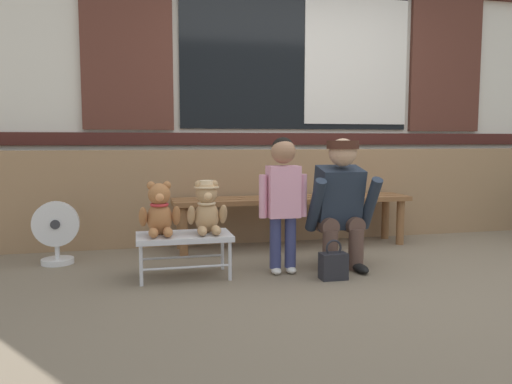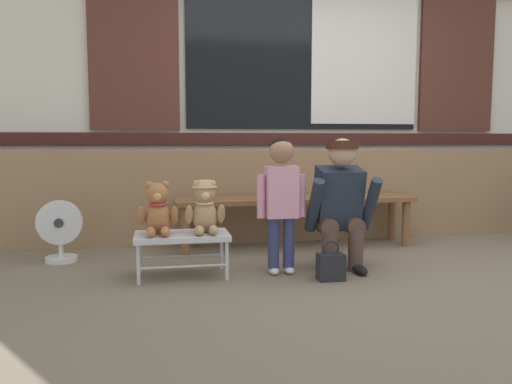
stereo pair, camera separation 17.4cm
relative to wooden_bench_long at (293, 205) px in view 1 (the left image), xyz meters
The scene contains 11 objects.
ground_plane 1.16m from the wooden_bench_long, 74.63° to the right, with size 60.00×60.00×0.00m, color #756651.
brick_low_wall 0.47m from the wooden_bench_long, 51.40° to the left, with size 7.60×0.25×0.85m, color #997551.
shop_facade 1.69m from the wooden_bench_long, 71.50° to the left, with size 7.75×0.26×3.56m.
wooden_bench_long is the anchor object (origin of this frame).
small_display_bench 1.30m from the wooden_bench_long, 142.30° to the right, with size 0.64×0.36×0.30m.
teddy_bear_plain 1.43m from the wooden_bench_long, 146.28° to the right, with size 0.28×0.26×0.36m.
teddy_bear_with_hat 1.18m from the wooden_bench_long, 137.60° to the right, with size 0.28×0.27×0.36m.
child_standing 0.94m from the wooden_bench_long, 111.89° to the right, with size 0.35×0.18×0.96m.
adult_crouching 0.81m from the wooden_bench_long, 81.98° to the right, with size 0.50×0.49×0.95m.
handbag_on_ground 1.12m from the wooden_bench_long, 92.76° to the right, with size 0.18×0.11×0.27m.
floor_fan 1.95m from the wooden_bench_long, behind, with size 0.34×0.24×0.48m.
Camera 1 is at (-1.62, -3.14, 0.94)m, focal length 35.42 mm.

